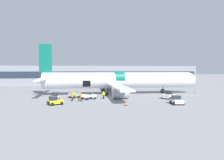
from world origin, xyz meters
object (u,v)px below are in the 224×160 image
(airplane, at_px, (117,81))
(baggage_tug_rear, at_px, (55,97))
(baggage_tug_spare, at_px, (168,95))
(baggage_tug_mid, at_px, (177,100))
(baggage_cart_loading, at_px, (89,97))
(ground_crew_supervisor, at_px, (72,96))
(baggage_tug_lead, at_px, (55,101))
(ground_crew_driver, at_px, (81,97))
(baggage_cart_queued, at_px, (75,95))
(ground_crew_loader_b, at_px, (74,95))
(suitcase_on_tarmac_upright, at_px, (78,99))
(ground_crew_loader_a, at_px, (104,95))

(airplane, xyz_separation_m, baggage_tug_rear, (-13.68, -7.89, -2.64))
(baggage_tug_rear, xyz_separation_m, baggage_tug_spare, (22.64, -1.32, 0.06))
(baggage_tug_rear, bearing_deg, baggage_tug_mid, -20.29)
(airplane, relative_size, baggage_cart_loading, 11.18)
(baggage_cart_loading, distance_m, ground_crew_supervisor, 3.79)
(baggage_tug_lead, distance_m, baggage_tug_mid, 20.57)
(baggage_tug_spare, bearing_deg, ground_crew_driver, -175.93)
(airplane, distance_m, baggage_tug_mid, 17.67)
(airplane, bearing_deg, baggage_cart_queued, -154.56)
(baggage_tug_lead, bearing_deg, airplane, 46.25)
(ground_crew_loader_b, bearing_deg, baggage_cart_queued, 86.50)
(ground_crew_driver, xyz_separation_m, ground_crew_supervisor, (-1.67, 0.97, -0.04))
(baggage_tug_mid, distance_m, suitcase_on_tarmac_upright, 17.80)
(baggage_tug_spare, xyz_separation_m, ground_crew_loader_b, (-18.98, 1.98, 0.17))
(airplane, distance_m, ground_crew_driver, 13.74)
(baggage_cart_queued, distance_m, suitcase_on_tarmac_upright, 4.96)
(ground_crew_loader_b, bearing_deg, suitcase_on_tarmac_upright, -69.51)
(airplane, bearing_deg, ground_crew_loader_b, -144.18)
(ground_crew_loader_a, relative_size, ground_crew_driver, 0.95)
(baggage_tug_spare, relative_size, baggage_cart_loading, 0.85)
(airplane, bearing_deg, baggage_tug_rear, -150.03)
(suitcase_on_tarmac_upright, bearing_deg, baggage_tug_lead, -134.14)
(baggage_tug_rear, bearing_deg, airplane, 29.97)
(baggage_tug_lead, bearing_deg, ground_crew_loader_a, 33.40)
(baggage_tug_spare, bearing_deg, baggage_cart_loading, 174.25)
(baggage_tug_lead, relative_size, ground_crew_driver, 1.65)
(baggage_cart_loading, xyz_separation_m, ground_crew_supervisor, (-3.27, -1.88, 0.33))
(baggage_tug_spare, relative_size, ground_crew_driver, 1.77)
(baggage_cart_loading, xyz_separation_m, baggage_cart_queued, (-2.89, 2.92, -0.05))
(ground_crew_loader_b, height_order, ground_crew_supervisor, ground_crew_loader_b)
(ground_crew_supervisor, bearing_deg, baggage_tug_rear, 155.06)
(ground_crew_loader_a, xyz_separation_m, ground_crew_loader_b, (-5.88, 0.46, 0.03))
(ground_crew_loader_a, bearing_deg, baggage_tug_spare, -6.63)
(ground_crew_driver, bearing_deg, airplane, 50.66)
(baggage_tug_lead, bearing_deg, suitcase_on_tarmac_upright, 45.86)
(suitcase_on_tarmac_upright, bearing_deg, airplane, 46.41)
(baggage_cart_queued, xyz_separation_m, ground_crew_loader_b, (-0.16, -2.54, 0.41))
(baggage_tug_lead, relative_size, ground_crew_supervisor, 1.73)
(airplane, xyz_separation_m, baggage_tug_spare, (8.96, -9.21, -2.59))
(baggage_cart_loading, bearing_deg, baggage_tug_spare, -5.75)
(baggage_tug_mid, relative_size, ground_crew_driver, 1.67)
(ground_crew_loader_b, distance_m, ground_crew_driver, 3.54)
(baggage_tug_lead, relative_size, baggage_tug_spare, 0.93)
(baggage_cart_loading, relative_size, ground_crew_loader_b, 2.13)
(airplane, relative_size, baggage_tug_mid, 14.02)
(airplane, height_order, ground_crew_driver, airplane)
(ground_crew_supervisor, bearing_deg, ground_crew_loader_a, 16.39)
(suitcase_on_tarmac_upright, bearing_deg, ground_crew_supervisor, 174.50)
(ground_crew_loader_a, height_order, suitcase_on_tarmac_upright, ground_crew_loader_a)
(airplane, relative_size, suitcase_on_tarmac_upright, 61.74)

